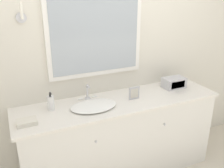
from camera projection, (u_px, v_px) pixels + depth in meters
wall_back at (107, 57)px, 2.69m from camera, size 8.00×0.18×2.55m
vanity_counter at (119, 138)px, 2.73m from camera, size 2.14×0.58×0.90m
sink_basin at (93, 105)px, 2.43m from camera, size 0.46×0.36×0.18m
soap_bottle at (51, 103)px, 2.35m from camera, size 0.06×0.06×0.18m
appliance_box at (174, 83)px, 2.89m from camera, size 0.25×0.16×0.12m
picture_frame at (134, 93)px, 2.58m from camera, size 0.12×0.01×0.14m
hand_towel_near_sink at (27, 122)px, 2.13m from camera, size 0.17×0.12×0.04m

